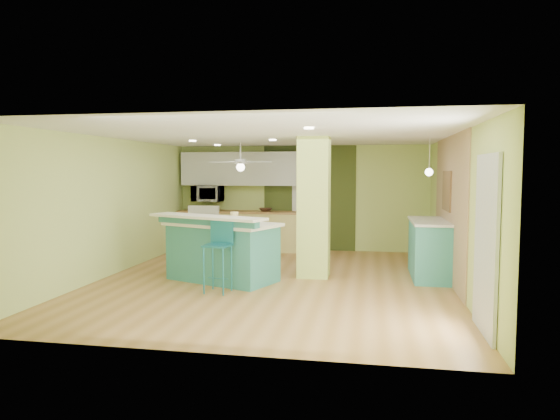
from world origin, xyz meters
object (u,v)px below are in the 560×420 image
object	(u,v)px
canister	(234,217)
bar_stool	(219,243)
peninsula	(222,250)
fruit_bowl	(266,210)
side_counter	(430,249)

from	to	relation	value
canister	bar_stool	bearing A→B (deg)	-89.01
peninsula	bar_stool	size ratio (longest dim) A/B	2.00
peninsula	fruit_bowl	xyz separation A→B (m)	(0.07, 3.32, 0.44)
bar_stool	canister	distance (m)	0.98
peninsula	canister	distance (m)	0.61
bar_stool	fruit_bowl	world-z (taller)	bar_stool
side_counter	canister	bearing A→B (deg)	-167.50
fruit_bowl	bar_stool	bearing A→B (deg)	-88.23
peninsula	fruit_bowl	bearing A→B (deg)	110.13
bar_stool	side_counter	xyz separation A→B (m)	(3.38, 1.68, -0.26)
peninsula	fruit_bowl	distance (m)	3.35
peninsula	canister	xyz separation A→B (m)	(0.18, 0.16, 0.56)
side_counter	fruit_bowl	distance (m)	4.28
fruit_bowl	canister	bearing A→B (deg)	-88.00
side_counter	canister	distance (m)	3.53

